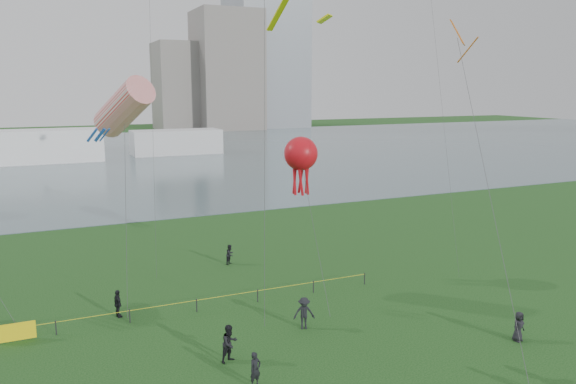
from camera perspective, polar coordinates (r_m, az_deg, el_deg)
name	(u,v)px	position (r m, az deg, el deg)	size (l,w,h in m)	color
lake	(105,156)	(118.58, -18.06, 3.48)	(400.00, 120.00, 0.08)	slate
building_mid	(227,71)	(188.46, -6.23, 12.15)	(20.00, 20.00, 38.00)	slate
building_low	(181,86)	(190.37, -10.84, 10.50)	(16.00, 18.00, 28.00)	slate
pavilion_left	(39,146)	(112.68, -23.95, 4.27)	(22.00, 8.00, 6.00)	white
pavilion_right	(176,142)	(118.63, -11.27, 5.00)	(18.00, 7.00, 5.00)	silver
fence	(91,320)	(34.55, -19.34, -12.16)	(24.07, 0.07, 1.05)	black
spectator_a	(230,343)	(29.18, -5.94, -15.05)	(0.94, 0.73, 1.93)	black
spectator_b	(304,313)	(32.62, 1.64, -12.20)	(1.21, 0.69, 1.87)	black
spectator_c	(118,304)	(35.61, -16.89, -10.81)	(1.00, 0.42, 1.70)	black
spectator_d	(518,326)	(33.62, 22.37, -12.51)	(0.81, 0.53, 1.65)	black
spectator_f	(255,369)	(27.00, -3.34, -17.56)	(0.61, 0.40, 1.66)	black
spectator_g	(230,254)	(44.12, -5.91, -6.33)	(0.76, 0.59, 1.56)	black
kite_windsock	(124,107)	(37.34, -16.32, 8.24)	(4.37, 6.96, 14.32)	#3F3F42
kite_octopus	(301,154)	(39.28, 1.32, 3.84)	(2.68, 8.52, 10.21)	#3F3F42
kite_delta	(461,46)	(33.75, 17.16, 13.97)	(6.13, 13.11, 17.30)	#3F3F42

